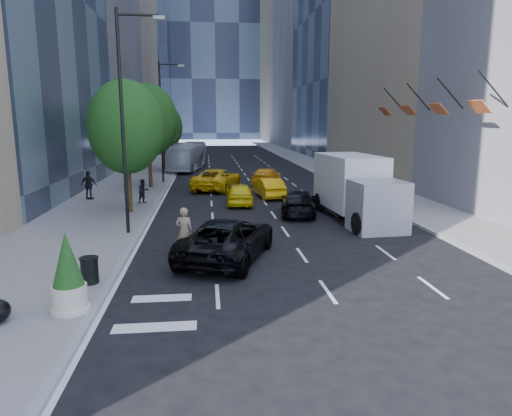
{
  "coord_description": "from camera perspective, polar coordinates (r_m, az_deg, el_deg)",
  "views": [
    {
      "loc": [
        -2.74,
        -17.42,
        5.38
      ],
      "look_at": [
        -0.66,
        1.96,
        1.6
      ],
      "focal_mm": 32.0,
      "sensor_mm": 36.0,
      "label": 1
    }
  ],
  "objects": [
    {
      "name": "taxi_d",
      "position": [
        38.53,
        1.3,
        3.99
      ],
      "size": [
        3.26,
        5.12,
        1.38
      ],
      "primitive_type": "imported",
      "rotation": [
        0.0,
        0.0,
        2.84
      ],
      "color": "#FFA30D",
      "rests_on": "ground"
    },
    {
      "name": "black_sedan_lincoln",
      "position": [
        17.89,
        -3.57,
        -3.85
      ],
      "size": [
        4.58,
        6.41,
        1.62
      ],
      "primitive_type": "imported",
      "rotation": [
        0.0,
        0.0,
        2.78
      ],
      "color": "black",
      "rests_on": "ground"
    },
    {
      "name": "tower_left_end",
      "position": [
        113.79,
        -17.12,
        23.02
      ],
      "size": [
        20.0,
        28.0,
        60.0
      ],
      "primitive_type": "cube",
      "color": "#292F40",
      "rests_on": "ground"
    },
    {
      "name": "sidewalk_left",
      "position": [
        48.12,
        -13.61,
        4.35
      ],
      "size": [
        6.0,
        120.0,
        0.15
      ],
      "primitive_type": "cube",
      "color": "slate",
      "rests_on": "ground"
    },
    {
      "name": "taxi_b",
      "position": [
        32.05,
        1.63,
        2.56
      ],
      "size": [
        1.9,
        4.31,
        1.38
      ],
      "primitive_type": "imported",
      "rotation": [
        0.0,
        0.0,
        3.25
      ],
      "color": "#F9B30D",
      "rests_on": "ground"
    },
    {
      "name": "pedestrian_b",
      "position": [
        32.27,
        -20.16,
        2.7
      ],
      "size": [
        1.21,
        0.79,
        1.92
      ],
      "primitive_type": "imported",
      "rotation": [
        0.0,
        0.0,
        2.83
      ],
      "color": "black",
      "rests_on": "sidewalk_left"
    },
    {
      "name": "pedestrian_a",
      "position": [
        29.82,
        -13.9,
        2.05
      ],
      "size": [
        0.94,
        0.92,
        1.53
      ],
      "primitive_type": "imported",
      "rotation": [
        0.0,
        0.0,
        0.7
      ],
      "color": "black",
      "rests_on": "sidewalk_left"
    },
    {
      "name": "taxi_a",
      "position": [
        29.37,
        -2.05,
        1.81
      ],
      "size": [
        1.87,
        4.2,
        1.4
      ],
      "primitive_type": "imported",
      "rotation": [
        0.0,
        0.0,
        3.09
      ],
      "color": "yellow",
      "rests_on": "ground"
    },
    {
      "name": "city_bus",
      "position": [
        50.43,
        -8.51,
        6.42
      ],
      "size": [
        4.06,
        10.86,
        2.95
      ],
      "primitive_type": "imported",
      "rotation": [
        0.0,
        0.0,
        -0.15
      ],
      "color": "silver",
      "rests_on": "ground"
    },
    {
      "name": "planter_shrub",
      "position": [
        13.65,
        -22.44,
        -7.63
      ],
      "size": [
        0.94,
        0.94,
        2.25
      ],
      "color": "beige",
      "rests_on": "sidewalk_left"
    },
    {
      "name": "tree_mid",
      "position": [
        36.69,
        -13.35,
        10.59
      ],
      "size": [
        4.5,
        4.5,
        7.99
      ],
      "color": "#2F2212",
      "rests_on": "sidewalk_left"
    },
    {
      "name": "trash_can",
      "position": [
        15.86,
        -20.09,
        -7.39
      ],
      "size": [
        0.56,
        0.56,
        0.83
      ],
      "primitive_type": "cylinder",
      "color": "black",
      "rests_on": "sidewalk_left"
    },
    {
      "name": "tower_right_far",
      "position": [
        119.66,
        6.28,
        20.36
      ],
      "size": [
        20.0,
        24.0,
        50.0
      ],
      "primitive_type": "cube",
      "color": "gray",
      "rests_on": "ground"
    },
    {
      "name": "lamp_far",
      "position": [
        39.58,
        -11.56,
        11.39
      ],
      "size": [
        2.13,
        0.22,
        10.0
      ],
      "color": "black",
      "rests_on": "sidewalk_left"
    },
    {
      "name": "facade_flags",
      "position": [
        30.52,
        20.32,
        11.83
      ],
      "size": [
        1.85,
        13.3,
        2.05
      ],
      "color": "black",
      "rests_on": "ground"
    },
    {
      "name": "box_truck",
      "position": [
        25.21,
        12.44,
        2.46
      ],
      "size": [
        3.17,
        7.41,
        3.46
      ],
      "rotation": [
        0.0,
        0.0,
        0.08
      ],
      "color": "silver",
      "rests_on": "ground"
    },
    {
      "name": "sidewalk_right",
      "position": [
        49.38,
        8.88,
        4.68
      ],
      "size": [
        4.0,
        120.0,
        0.15
      ],
      "primitive_type": "cube",
      "color": "slate",
      "rests_on": "ground"
    },
    {
      "name": "tree_far",
      "position": [
        49.62,
        -11.46,
        9.9
      ],
      "size": [
        3.9,
        3.9,
        6.92
      ],
      "color": "#2F2212",
      "rests_on": "sidewalk_left"
    },
    {
      "name": "tree_near",
      "position": [
        26.79,
        -15.95,
        9.69
      ],
      "size": [
        4.2,
        4.2,
        7.46
      ],
      "color": "#2F2212",
      "rests_on": "sidewalk_left"
    },
    {
      "name": "ground",
      "position": [
        18.43,
        2.69,
        -6.01
      ],
      "size": [
        160.0,
        160.0,
        0.0
      ],
      "primitive_type": "plane",
      "color": "black",
      "rests_on": "ground"
    },
    {
      "name": "skateboarder",
      "position": [
        18.11,
        -8.94,
        -3.3
      ],
      "size": [
        0.79,
        0.62,
        1.91
      ],
      "primitive_type": "imported",
      "rotation": [
        0.0,
        0.0,
        2.88
      ],
      "color": "#8A7156",
      "rests_on": "ground"
    },
    {
      "name": "black_sedan_mercedes",
      "position": [
        26.36,
        5.32,
        0.7
      ],
      "size": [
        2.77,
        5.07,
        1.39
      ],
      "primitive_type": "imported",
      "rotation": [
        0.0,
        0.0,
        2.96
      ],
      "color": "black",
      "rests_on": "ground"
    },
    {
      "name": "traffic_signal",
      "position": [
        57.55,
        -9.92,
        9.68
      ],
      "size": [
        2.48,
        0.53,
        5.2
      ],
      "color": "black",
      "rests_on": "sidewalk_left"
    },
    {
      "name": "taxi_c",
      "position": [
        35.72,
        -4.91,
        3.61
      ],
      "size": [
        4.46,
        6.5,
        1.65
      ],
      "primitive_type": "imported",
      "rotation": [
        0.0,
        0.0,
        2.82
      ],
      "color": "#E9B20C",
      "rests_on": "ground"
    },
    {
      "name": "lamp_near",
      "position": [
        21.72,
        -15.97,
        11.71
      ],
      "size": [
        2.13,
        0.22,
        10.0
      ],
      "color": "black",
      "rests_on": "sidewalk_left"
    }
  ]
}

